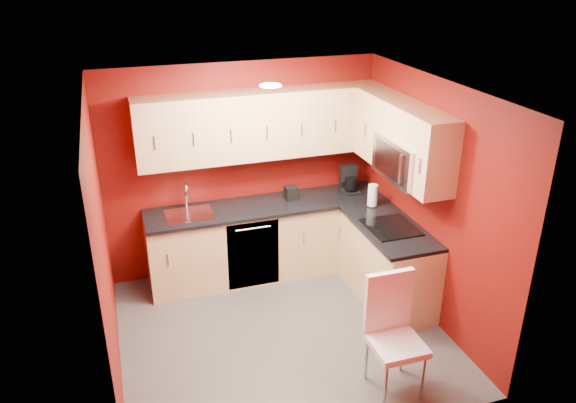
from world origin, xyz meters
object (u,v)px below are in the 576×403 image
sink (189,211)px  paper_towel (373,195)px  microwave (407,160)px  napkin_holder (291,193)px  dining_chair (397,338)px  coffee_maker (350,180)px

sink → paper_towel: size_ratio=2.02×
microwave → paper_towel: microwave is taller
napkin_holder → dining_chair: size_ratio=0.14×
sink → paper_towel: bearing=-12.0°
sink → dining_chair: (1.40, -2.27, -0.40)m
napkin_holder → sink: bearing=-177.6°
coffee_maker → paper_towel: coffee_maker is taller
sink → microwave: bearing=-25.6°
microwave → sink: size_ratio=1.46×
sink → napkin_holder: 1.22m
coffee_maker → microwave: bearing=-82.5°
napkin_holder → dining_chair: (0.19, -2.32, -0.44)m
sink → coffee_maker: 1.95m
sink → napkin_holder: (1.21, 0.05, 0.04)m
microwave → dining_chair: microwave is taller
microwave → napkin_holder: microwave is taller
sink → dining_chair: 2.70m
microwave → dining_chair: size_ratio=0.70×
coffee_maker → napkin_holder: bearing=175.7°
coffee_maker → dining_chair: coffee_maker is taller
sink → coffee_maker: size_ratio=1.59×
sink → paper_towel: (2.04, -0.43, 0.09)m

